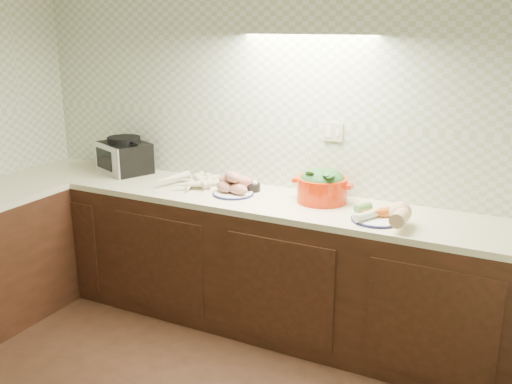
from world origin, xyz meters
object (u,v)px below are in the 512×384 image
at_px(onion_bowl, 250,185).
at_px(dutch_oven, 322,185).
at_px(veg_plate, 387,214).
at_px(sweet_potato_plate, 234,186).
at_px(toaster_oven, 124,156).
at_px(parsnip_pile, 196,181).

xyz_separation_m(onion_bowl, dutch_oven, (0.52, -0.01, 0.07)).
distance_m(onion_bowl, veg_plate, 1.01).
relative_size(sweet_potato_plate, dutch_oven, 0.70).
xyz_separation_m(toaster_oven, sweet_potato_plate, (1.03, -0.14, -0.07)).
height_order(toaster_oven, onion_bowl, toaster_oven).
bearing_deg(toaster_oven, sweet_potato_plate, 15.37).
distance_m(parsnip_pile, veg_plate, 1.40).
bearing_deg(dutch_oven, toaster_oven, 178.14).
relative_size(onion_bowl, veg_plate, 0.35).
distance_m(parsnip_pile, sweet_potato_plate, 0.34).
relative_size(toaster_oven, veg_plate, 1.23).
bearing_deg(parsnip_pile, veg_plate, -6.10).
distance_m(toaster_oven, onion_bowl, 1.09).
xyz_separation_m(toaster_oven, onion_bowl, (1.09, -0.01, -0.09)).
bearing_deg(onion_bowl, parsnip_pile, -170.79).
distance_m(parsnip_pile, onion_bowl, 0.40).
xyz_separation_m(dutch_oven, veg_plate, (0.47, -0.20, -0.06)).
bearing_deg(sweet_potato_plate, veg_plate, -4.69).
relative_size(parsnip_pile, veg_plate, 1.15).
height_order(toaster_oven, sweet_potato_plate, toaster_oven).
height_order(onion_bowl, veg_plate, veg_plate).
distance_m(toaster_oven, dutch_oven, 1.61).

